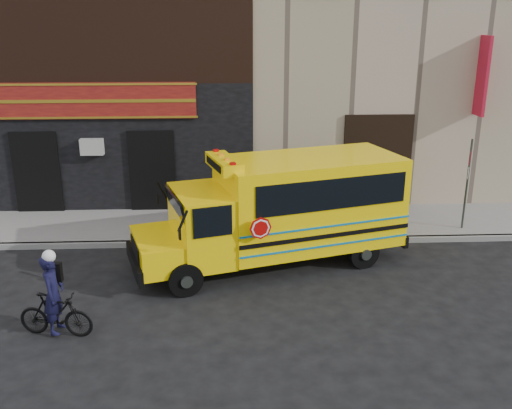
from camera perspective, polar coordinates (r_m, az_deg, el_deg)
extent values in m
plane|color=black|center=(13.68, 0.67, -8.14)|extent=(120.00, 120.00, 0.00)
cube|color=gray|center=(16.02, 0.14, -3.75)|extent=(40.00, 0.20, 0.15)
cube|color=slate|center=(17.42, -0.10, -1.89)|extent=(40.00, 3.00, 0.15)
cube|color=tan|center=(22.74, -0.87, 18.48)|extent=(20.00, 10.00, 12.00)
cube|color=black|center=(18.70, -15.87, 5.45)|extent=(10.00, 0.30, 4.00)
cube|color=black|center=(18.29, -16.86, 16.19)|extent=(10.00, 0.28, 3.00)
cube|color=maroon|center=(18.28, -16.40, 9.91)|extent=(6.50, 0.12, 1.10)
cube|color=black|center=(19.23, -21.01, 2.96)|extent=(1.30, 0.10, 2.50)
cube|color=black|center=(18.41, -10.31, 3.25)|extent=(1.30, 0.10, 2.50)
cube|color=#AE132B|center=(19.10, 21.71, 11.83)|extent=(0.10, 0.70, 2.40)
cylinder|color=black|center=(13.20, -7.10, -7.41)|extent=(0.85, 0.50, 0.80)
cylinder|color=black|center=(14.90, -8.72, -4.38)|extent=(0.85, 0.50, 0.80)
cylinder|color=black|center=(14.75, 10.65, -4.73)|extent=(0.85, 0.50, 0.80)
cylinder|color=black|center=(16.29, 7.35, -2.29)|extent=(0.85, 0.50, 0.80)
cube|color=yellow|center=(13.81, -9.86, -4.51)|extent=(1.54, 2.20, 0.70)
cube|color=black|center=(13.84, -12.06, -5.73)|extent=(0.71, 2.00, 0.35)
cube|color=yellow|center=(13.83, -5.49, -2.06)|extent=(1.76, 2.36, 1.70)
cube|color=black|center=(13.58, -7.87, -0.75)|extent=(0.58, 1.74, 0.90)
cube|color=yellow|center=(14.63, 5.35, 0.42)|extent=(4.95, 3.41, 2.25)
cube|color=black|center=(16.03, 12.67, -2.39)|extent=(0.75, 2.14, 0.30)
cube|color=black|center=(13.58, 7.74, 1.03)|extent=(3.74, 1.17, 0.75)
cube|color=yellow|center=(13.54, -3.21, 4.11)|extent=(0.94, 1.68, 0.28)
cylinder|color=#A70806|center=(12.86, 0.45, -2.38)|extent=(0.51, 0.18, 0.52)
cylinder|color=#3C433D|center=(17.54, 20.32, 1.66)|extent=(0.06, 0.06, 2.81)
cube|color=#AE132B|center=(17.25, 20.63, 4.38)|extent=(0.12, 0.23, 0.35)
cube|color=white|center=(17.35, 20.47, 2.97)|extent=(0.12, 0.23, 0.31)
imported|color=black|center=(12.20, -19.41, -10.35)|extent=(1.59, 0.70, 0.92)
imported|color=black|center=(12.12, -19.57, -8.62)|extent=(0.43, 0.62, 1.65)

